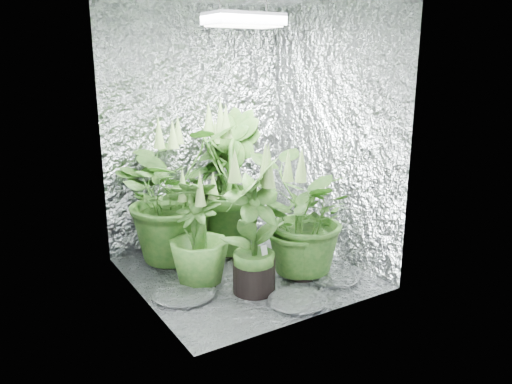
{
  "coord_description": "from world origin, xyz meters",
  "views": [
    {
      "loc": [
        -1.78,
        -3.02,
        1.59
      ],
      "look_at": [
        0.1,
        0.0,
        0.62
      ],
      "focal_mm": 35.0,
      "sensor_mm": 36.0,
      "label": 1
    }
  ],
  "objects": [
    {
      "name": "plant_f",
      "position": [
        -0.1,
        -0.3,
        0.47
      ],
      "size": [
        0.69,
        0.69,
        1.03
      ],
      "rotation": [
        0.0,
        0.0,
        3.87
      ],
      "color": "black",
      "rests_on": "ground"
    },
    {
      "name": "plant_e",
      "position": [
        0.33,
        -0.26,
        0.46
      ],
      "size": [
        0.96,
        0.96,
        0.97
      ],
      "rotation": [
        0.0,
        0.0,
        2.89
      ],
      "color": "black",
      "rests_on": "ground"
    },
    {
      "name": "plant_c",
      "position": [
        0.11,
        0.45,
        0.58
      ],
      "size": [
        0.78,
        0.78,
        1.26
      ],
      "rotation": [
        0.0,
        0.0,
        1.31
      ],
      "color": "black",
      "rests_on": "ground"
    },
    {
      "name": "circulation_fan",
      "position": [
        0.58,
        0.15,
        0.17
      ],
      "size": [
        0.21,
        0.33,
        0.4
      ],
      "rotation": [
        0.0,
        0.0,
        -0.37
      ],
      "color": "black",
      "rests_on": "ground"
    },
    {
      "name": "plant_label",
      "position": [
        -0.04,
        -0.33,
        0.3
      ],
      "size": [
        0.05,
        0.03,
        0.08
      ],
      "primitive_type": "cube",
      "rotation": [
        -0.21,
        0.0,
        0.15
      ],
      "color": "white",
      "rests_on": "plant_f"
    },
    {
      "name": "ground",
      "position": [
        0.0,
        0.0,
        0.0
      ],
      "size": [
        1.6,
        1.6,
        0.0
      ],
      "primitive_type": "plane",
      "color": "silver",
      "rests_on": "ground"
    },
    {
      "name": "plant_d",
      "position": [
        -0.39,
        -0.01,
        0.39
      ],
      "size": [
        0.6,
        0.6,
        0.85
      ],
      "rotation": [
        0.0,
        0.0,
        2.56
      ],
      "color": "black",
      "rests_on": "ground"
    },
    {
      "name": "plant_a",
      "position": [
        -0.35,
        0.51,
        0.56
      ],
      "size": [
        1.24,
        1.24,
        1.16
      ],
      "rotation": [
        0.0,
        0.0,
        0.36
      ],
      "color": "black",
      "rests_on": "ground"
    },
    {
      "name": "grow_lamp",
      "position": [
        0.0,
        0.0,
        1.83
      ],
      "size": [
        0.5,
        0.3,
        0.22
      ],
      "color": "gray",
      "rests_on": "ceiling"
    },
    {
      "name": "walls",
      "position": [
        0.0,
        0.0,
        1.0
      ],
      "size": [
        1.62,
        1.62,
        2.0
      ],
      "color": "silver",
      "rests_on": "ground"
    },
    {
      "name": "plant_b",
      "position": [
        0.15,
        0.64,
        0.52
      ],
      "size": [
        0.72,
        0.72,
        1.11
      ],
      "rotation": [
        0.0,
        0.0,
        1.13
      ],
      "color": "black",
      "rests_on": "ground"
    }
  ]
}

